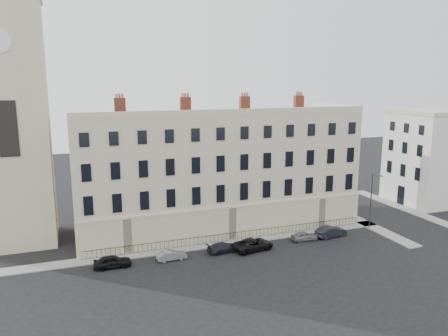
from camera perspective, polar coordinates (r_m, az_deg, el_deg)
The scene contains 15 objects.
ground at distance 51.40m, azimuth 9.89°, elevation -10.54°, with size 160.00×160.00×0.00m, color black.
terrace at distance 57.33m, azimuth -1.02°, elevation -0.23°, with size 36.22×12.22×17.00m.
church_tower at distance 55.45m, azimuth -26.41°, elevation 9.83°, with size 8.00×8.13×44.00m.
adjacent_building at distance 75.45m, azimuth 25.25°, elevation 1.12°, with size 10.00×10.00×14.00m, color silver.
pavement_terrace at distance 51.89m, azimuth -2.73°, elevation -10.09°, with size 48.00×2.00×0.12m, color gray.
pavement_east_return at distance 64.49m, azimuth 16.46°, elevation -6.21°, with size 2.00×24.00×0.12m, color gray.
pavement_adjacent at distance 72.14m, azimuth 21.96°, elevation -4.71°, with size 2.00×20.00×0.12m, color gray.
railings at distance 53.30m, azimuth 1.30°, elevation -8.92°, with size 35.00×0.04×0.96m.
car_a at distance 47.56m, azimuth -14.36°, elevation -11.75°, with size 1.55×3.85×1.31m, color black.
car_b at distance 48.32m, azimuth -6.85°, elevation -11.24°, with size 1.12×3.22×1.06m, color gray.
car_c at distance 50.01m, azimuth -0.06°, elevation -10.31°, with size 1.56×3.84×1.12m, color black.
car_d at distance 50.60m, azimuth 3.81°, elevation -9.92°, with size 2.25×4.88×1.36m, color black.
car_e at distance 54.27m, azimuth 10.47°, elevation -8.72°, with size 1.32×3.29×1.12m, color slate.
car_f at distance 56.11m, azimuth 13.79°, elevation -8.06°, with size 1.44×4.12×1.36m, color black.
streetlamp at distance 59.44m, azimuth 18.74°, elevation -3.78°, with size 0.57×1.57×7.41m.
Camera 1 is at (-24.17, -41.14, 19.10)m, focal length 35.00 mm.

